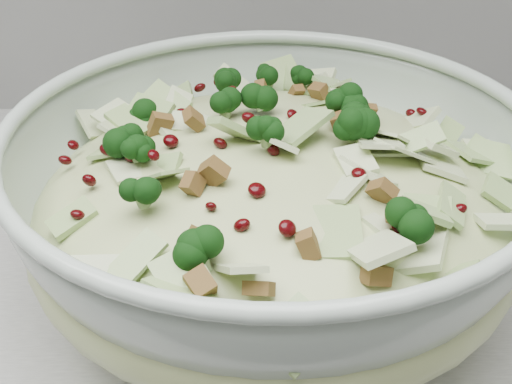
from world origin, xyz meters
TOP-DOWN VIEW (x-y plane):
  - mixing_bowl at (-0.27, 1.60)m, footprint 0.52×0.52m
  - salad at (-0.27, 1.60)m, footprint 0.49×0.49m

SIDE VIEW (x-z plane):
  - mixing_bowl at x=-0.27m, z-range 0.90..1.06m
  - salad at x=-0.27m, z-range 0.93..1.09m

